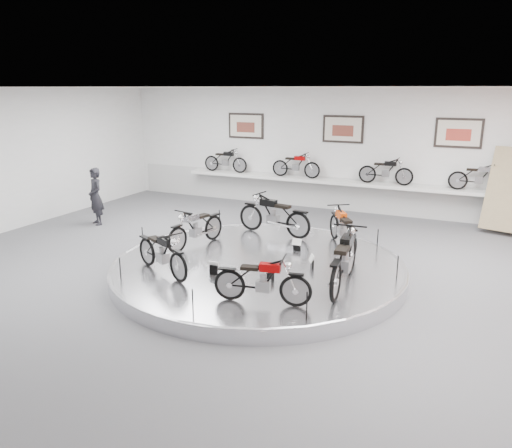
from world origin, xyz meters
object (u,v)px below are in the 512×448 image
at_px(bike_b, 274,215).
at_px(bike_d, 162,252).
at_px(bike_e, 262,280).
at_px(visitor, 96,196).
at_px(bike_c, 196,227).
at_px(bike_f, 344,259).
at_px(shelf, 339,182).
at_px(bike_a, 343,228).
at_px(display_platform, 258,268).

bearing_deg(bike_b, bike_d, 83.33).
bearing_deg(bike_e, visitor, 141.12).
distance_m(bike_b, bike_c, 2.15).
bearing_deg(bike_d, bike_f, 38.30).
bearing_deg(visitor, bike_b, 30.93).
bearing_deg(shelf, visitor, -143.49).
distance_m(shelf, bike_a, 4.79).
xyz_separation_m(shelf, bike_b, (-0.51, -4.29, -0.17)).
relative_size(shelf, visitor, 6.41).
relative_size(display_platform, bike_a, 3.92).
bearing_deg(bike_d, bike_a, 73.40).
bearing_deg(display_platform, shelf, 90.00).
relative_size(display_platform, bike_f, 3.37).
xyz_separation_m(bike_d, bike_f, (3.56, 0.86, 0.10)).
height_order(bike_b, bike_c, bike_b).
bearing_deg(bike_c, bike_e, 60.57).
bearing_deg(bike_e, shelf, 85.67).
height_order(bike_d, bike_f, bike_f).
bearing_deg(bike_a, bike_d, 105.82).
xyz_separation_m(bike_e, visitor, (-7.14, 3.79, 0.12)).
height_order(display_platform, shelf, shelf).
bearing_deg(shelf, bike_b, -96.78).
relative_size(shelf, bike_e, 7.34).
xyz_separation_m(display_platform, bike_e, (0.96, -1.96, 0.59)).
bearing_deg(bike_e, bike_d, 157.62).
xyz_separation_m(shelf, bike_c, (-1.82, -6.00, -0.22)).
height_order(bike_b, bike_f, bike_f).
height_order(bike_e, bike_f, bike_f).
distance_m(display_platform, bike_b, 2.27).
xyz_separation_m(bike_b, visitor, (-5.66, -0.28, 0.03)).
bearing_deg(visitor, bike_f, 11.70).
xyz_separation_m(bike_a, bike_e, (-0.42, -3.78, -0.04)).
distance_m(bike_a, bike_e, 3.81).
relative_size(bike_c, bike_f, 0.85).
relative_size(bike_d, bike_f, 0.83).
height_order(display_platform, bike_f, bike_f).
height_order(bike_c, bike_f, bike_f).
relative_size(bike_a, bike_c, 1.01).
height_order(bike_a, visitor, visitor).
distance_m(bike_f, visitor, 8.59).
xyz_separation_m(display_platform, bike_f, (2.07, -0.59, 0.71)).
bearing_deg(shelf, bike_e, -83.42).
height_order(bike_a, bike_e, bike_a).
bearing_deg(bike_c, bike_a, 124.76).
distance_m(bike_d, bike_f, 3.67).
bearing_deg(visitor, display_platform, 11.58).
height_order(display_platform, bike_a, bike_a).
distance_m(shelf, bike_b, 4.32).
height_order(shelf, bike_f, bike_f).
distance_m(bike_a, bike_c, 3.51).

